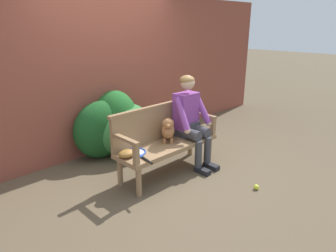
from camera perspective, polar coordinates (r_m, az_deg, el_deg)
ground_plane at (r=4.29m, az=0.00°, el=-8.73°), size 40.00×40.00×0.00m
brick_garden_fence at (r=5.02m, az=-11.95°, el=9.64°), size 8.00×0.30×2.44m
hedge_bush_far_right at (r=4.89m, az=-9.81°, el=0.85°), size 0.73×0.70×1.00m
hedge_bush_mid_right at (r=4.89m, az=-8.80°, el=-0.36°), size 1.09×0.96×0.79m
hedge_bush_mid_left at (r=4.73m, az=-12.46°, el=-0.63°), size 0.90×0.55×0.89m
garden_bench at (r=4.13m, az=0.00°, el=-4.09°), size 1.51×0.50×0.44m
bench_backrest at (r=4.17m, az=-2.10°, el=0.74°), size 1.55×0.06×0.50m
bench_armrest_left_end at (r=3.54m, az=-7.30°, el=-3.68°), size 0.06×0.50×0.28m
bench_armrest_right_end at (r=4.49m, az=7.32°, el=1.20°), size 0.06×0.50×0.28m
person_seated at (r=4.30m, az=4.18°, el=1.55°), size 0.56×0.65×1.31m
dog_on_bench at (r=4.08m, az=0.00°, el=-0.67°), size 0.32×0.33×0.37m
tennis_racket at (r=3.82m, az=-6.11°, el=-5.04°), size 0.33×0.58×0.03m
baseball_glove at (r=3.72m, az=-7.75°, el=-5.16°), size 0.23×0.18×0.09m
tennis_ball at (r=4.03m, az=16.29°, el=-10.99°), size 0.07×0.07×0.07m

